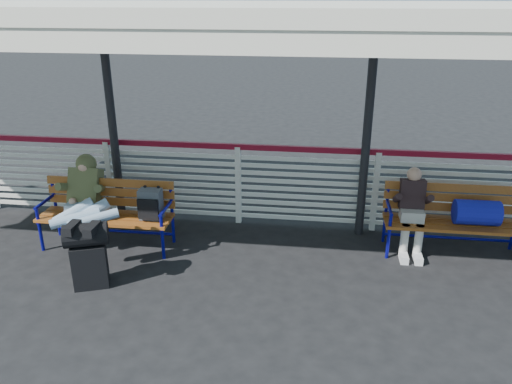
# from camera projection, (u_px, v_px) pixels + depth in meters

# --- Properties ---
(ground) EXTENTS (60.00, 60.00, 0.00)m
(ground) POSITION_uv_depth(u_px,v_px,m) (213.00, 290.00, 5.90)
(ground) COLOR black
(ground) RESTS_ON ground
(fence) EXTENTS (12.08, 0.08, 1.24)m
(fence) POSITION_uv_depth(u_px,v_px,m) (238.00, 182.00, 7.40)
(fence) COLOR silver
(fence) RESTS_ON ground
(canopy) EXTENTS (12.60, 3.60, 3.16)m
(canopy) POSITION_uv_depth(u_px,v_px,m) (220.00, 15.00, 5.56)
(canopy) COLOR silver
(canopy) RESTS_ON ground
(luggage_stack) EXTENTS (0.56, 0.43, 0.82)m
(luggage_stack) POSITION_uv_depth(u_px,v_px,m) (88.00, 253.00, 5.82)
(luggage_stack) COLOR black
(luggage_stack) RESTS_ON ground
(bench_left) EXTENTS (1.80, 0.56, 0.92)m
(bench_left) POSITION_uv_depth(u_px,v_px,m) (118.00, 207.00, 6.73)
(bench_left) COLOR #92581C
(bench_left) RESTS_ON ground
(bench_right) EXTENTS (1.80, 0.56, 0.92)m
(bench_right) POSITION_uv_depth(u_px,v_px,m) (464.00, 213.00, 6.51)
(bench_right) COLOR #92581C
(bench_right) RESTS_ON ground
(traveler_man) EXTENTS (0.93, 1.63, 0.77)m
(traveler_man) POSITION_uv_depth(u_px,v_px,m) (84.00, 208.00, 6.40)
(traveler_man) COLOR #96B1CA
(traveler_man) RESTS_ON ground
(companion_person) EXTENTS (0.32, 0.66, 1.15)m
(companion_person) POSITION_uv_depth(u_px,v_px,m) (412.00, 210.00, 6.58)
(companion_person) COLOR beige
(companion_person) RESTS_ON ground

